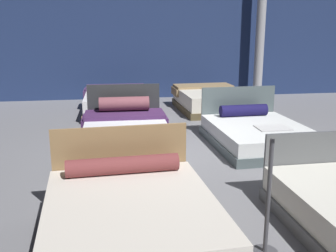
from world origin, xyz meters
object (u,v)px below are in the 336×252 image
(bed_2, at_px, (126,135))
(bed_3, at_px, (257,134))
(bed_5, at_px, (210,100))
(support_pillar, at_px, (260,37))
(price_sign, at_px, (268,206))
(bed_0, at_px, (131,222))
(bed_4, at_px, (116,102))

(bed_2, bearing_deg, bed_3, -0.28)
(bed_5, bearing_deg, support_pillar, 37.48)
(bed_3, bearing_deg, price_sign, -112.09)
(bed_5, xyz_separation_m, support_pillar, (1.82, 1.52, 1.50))
(bed_0, xyz_separation_m, bed_4, (0.01, 6.02, -0.01))
(bed_0, distance_m, bed_5, 6.43)
(bed_0, distance_m, price_sign, 1.25)
(bed_2, height_order, price_sign, price_sign)
(bed_2, relative_size, bed_5, 0.97)
(bed_0, bearing_deg, bed_5, 65.58)
(support_pillar, bearing_deg, bed_4, -159.96)
(bed_3, height_order, price_sign, price_sign)
(price_sign, bearing_deg, bed_2, 108.61)
(bed_0, relative_size, support_pillar, 0.57)
(bed_3, height_order, support_pillar, support_pillar)
(bed_0, bearing_deg, bed_4, 86.51)
(bed_4, height_order, price_sign, price_sign)
(bed_3, distance_m, bed_5, 3.02)
(bed_2, xyz_separation_m, bed_3, (2.28, -0.04, -0.07))
(bed_3, height_order, bed_4, bed_3)
(bed_0, relative_size, bed_3, 0.94)
(price_sign, xyz_separation_m, support_pillar, (2.93, 7.80, 1.28))
(bed_4, distance_m, price_sign, 6.41)
(price_sign, bearing_deg, bed_4, 100.72)
(bed_5, height_order, price_sign, price_sign)
(bed_3, relative_size, bed_5, 1.02)
(bed_2, height_order, bed_3, bed_2)
(bed_0, bearing_deg, bed_2, 84.78)
(bed_0, relative_size, price_sign, 1.68)
(bed_3, distance_m, support_pillar, 5.11)
(bed_2, relative_size, bed_4, 0.94)
(bed_3, bearing_deg, bed_2, 176.80)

